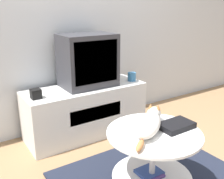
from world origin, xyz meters
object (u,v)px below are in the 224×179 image
Objects in this scene: tv at (88,60)px; dvd_box at (176,125)px; speaker at (36,94)px; cat at (149,123)px.

dvd_box is (0.08, -1.17, -0.28)m from tv.
speaker reaches higher than dvd_box.
tv is at bearing 46.71° from cat.
tv is 1.14× the size of cat.
tv is at bearing 9.09° from speaker.
cat reaches higher than dvd_box.
speaker is at bearing -170.91° from tv.
dvd_box is at bearing -85.96° from tv.
speaker is 1.11m from cat.
tv reaches higher than dvd_box.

